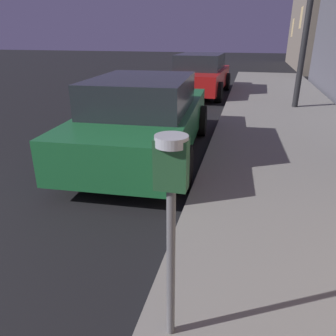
# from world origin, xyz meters

# --- Properties ---
(parking_meter) EXTENTS (0.19, 0.19, 1.45)m
(parking_meter) POSITION_xyz_m (4.25, 0.70, 1.25)
(parking_meter) COLOR #59595B
(parking_meter) RESTS_ON sidewalk
(car_green) EXTENTS (2.22, 4.54, 1.43)m
(car_green) POSITION_xyz_m (2.85, 4.58, 0.71)
(car_green) COLOR #19592D
(car_green) RESTS_ON ground
(car_red) EXTENTS (2.07, 4.21, 1.43)m
(car_red) POSITION_xyz_m (2.85, 11.26, 0.72)
(car_red) COLOR maroon
(car_red) RESTS_ON ground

